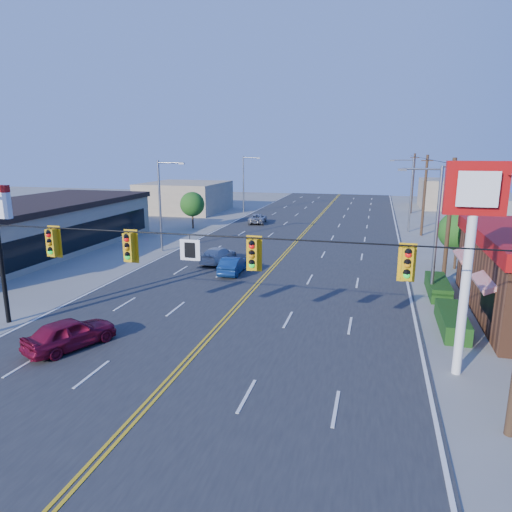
% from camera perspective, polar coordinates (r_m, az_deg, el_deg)
% --- Properties ---
extents(ground, '(160.00, 160.00, 0.00)m').
position_cam_1_polar(ground, '(18.64, -11.20, -15.64)').
color(ground, gray).
rests_on(ground, ground).
extents(road, '(20.00, 120.00, 0.06)m').
position_cam_1_polar(road, '(36.46, 2.60, -0.93)').
color(road, '#2D2D30').
rests_on(road, ground).
extents(signal_span, '(24.32, 0.34, 9.00)m').
position_cam_1_polar(signal_span, '(16.91, -12.30, -0.88)').
color(signal_span, '#47301E').
rests_on(signal_span, ground).
extents(kfc_pylon, '(2.20, 0.36, 8.50)m').
position_cam_1_polar(kfc_pylon, '(19.11, 25.36, 3.29)').
color(kfc_pylon, white).
rests_on(kfc_pylon, ground).
extents(strip_mall, '(10.40, 26.40, 4.40)m').
position_cam_1_polar(strip_mall, '(44.43, -26.97, 3.12)').
color(strip_mall, tan).
rests_on(strip_mall, ground).
extents(streetlight_se, '(2.55, 0.25, 8.00)m').
position_cam_1_polar(streetlight_se, '(29.09, 21.30, 3.59)').
color(streetlight_se, gray).
rests_on(streetlight_se, ground).
extents(streetlight_ne, '(2.55, 0.25, 8.00)m').
position_cam_1_polar(streetlight_ne, '(52.85, 18.61, 7.72)').
color(streetlight_ne, gray).
rests_on(streetlight_ne, ground).
extents(streetlight_sw, '(2.55, 0.25, 8.00)m').
position_cam_1_polar(streetlight_sw, '(41.11, -11.68, 6.77)').
color(streetlight_sw, gray).
rests_on(streetlight_sw, ground).
extents(streetlight_nw, '(2.55, 0.25, 8.00)m').
position_cam_1_polar(streetlight_nw, '(65.33, -1.41, 9.31)').
color(streetlight_nw, gray).
rests_on(streetlight_nw, ground).
extents(utility_pole_near, '(0.28, 0.28, 8.40)m').
position_cam_1_polar(utility_pole_near, '(33.24, 22.95, 3.99)').
color(utility_pole_near, '#47301E').
rests_on(utility_pole_near, ground).
extents(utility_pole_mid, '(0.28, 0.28, 8.40)m').
position_cam_1_polar(utility_pole_mid, '(51.00, 20.30, 7.07)').
color(utility_pole_mid, '#47301E').
rests_on(utility_pole_mid, ground).
extents(utility_pole_far, '(0.28, 0.28, 8.40)m').
position_cam_1_polar(utility_pole_far, '(68.89, 19.00, 8.54)').
color(utility_pole_far, '#47301E').
rests_on(utility_pole_far, ground).
extents(tree_kfc_rear, '(2.94, 2.94, 4.41)m').
position_cam_1_polar(tree_kfc_rear, '(37.53, 23.95, 2.88)').
color(tree_kfc_rear, '#47301E').
rests_on(tree_kfc_rear, ground).
extents(tree_west, '(2.80, 2.80, 4.20)m').
position_cam_1_polar(tree_west, '(53.06, -7.97, 6.43)').
color(tree_west, '#47301E').
rests_on(tree_west, ground).
extents(bld_west_far, '(11.00, 12.00, 4.20)m').
position_cam_1_polar(bld_west_far, '(68.67, -8.85, 7.32)').
color(bld_west_far, tan).
rests_on(bld_west_far, ground).
extents(bld_east_far, '(10.00, 10.00, 4.40)m').
position_cam_1_polar(bld_east_far, '(77.72, 23.55, 7.13)').
color(bld_east_far, tan).
rests_on(bld_east_far, ground).
extents(car_magenta, '(3.19, 4.45, 1.41)m').
position_cam_1_polar(car_magenta, '(22.69, -22.19, -9.05)').
color(car_magenta, maroon).
rests_on(car_magenta, ground).
extents(car_blue, '(1.53, 3.88, 1.26)m').
position_cam_1_polar(car_blue, '(33.34, -2.94, -1.22)').
color(car_blue, navy).
rests_on(car_blue, ground).
extents(car_white, '(2.17, 4.44, 1.24)m').
position_cam_1_polar(car_white, '(36.65, -4.75, 0.06)').
color(car_white, '#BABABA').
rests_on(car_white, ground).
extents(car_silver, '(2.47, 4.41, 1.16)m').
position_cam_1_polar(car_silver, '(56.24, 0.19, 4.66)').
color(car_silver, '#A3A3A8').
rests_on(car_silver, ground).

